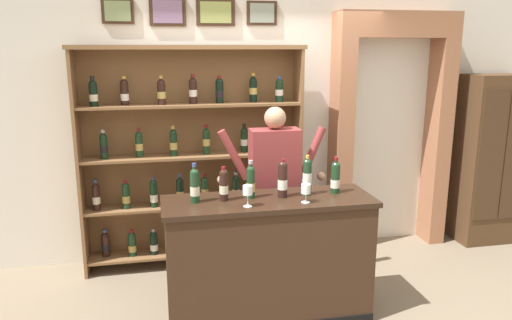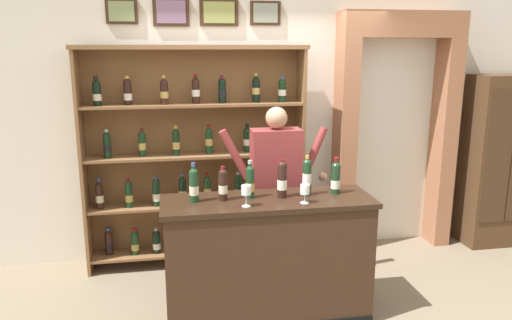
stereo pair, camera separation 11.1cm
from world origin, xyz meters
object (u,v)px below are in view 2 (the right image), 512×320
tasting_bottle_riserva (250,181)px  tasting_bottle_prosecco (336,178)px  shopkeeper (276,177)px  tasting_bottle_bianco (307,176)px  wine_glass_center (246,191)px  tasting_bottle_brunello (194,185)px  wine_shelf (195,154)px  tasting_bottle_rosso (282,179)px  tasting_bottle_super_tuscan (223,184)px  wine_glass_right (305,190)px  tasting_counter (268,259)px  side_cabinet (497,161)px

tasting_bottle_riserva → tasting_bottle_prosecco: size_ratio=1.02×
shopkeeper → tasting_bottle_riserva: (-0.32, -0.51, 0.11)m
shopkeeper → tasting_bottle_prosecco: bearing=-53.7°
tasting_bottle_bianco → wine_glass_center: 0.56m
shopkeeper → tasting_bottle_bianco: (0.14, -0.52, 0.13)m
tasting_bottle_brunello → wine_shelf: bearing=86.5°
wine_shelf → wine_glass_center: bearing=-77.2°
shopkeeper → tasting_bottle_rosso: (-0.07, -0.54, 0.12)m
tasting_bottle_rosso → tasting_bottle_brunello: bearing=179.9°
tasting_bottle_prosecco → shopkeeper: bearing=126.3°
shopkeeper → tasting_bottle_bianco: shopkeeper is taller
tasting_bottle_super_tuscan → wine_glass_right: bearing=-16.7°
tasting_bottle_riserva → wine_glass_center: bearing=-107.0°
wine_glass_center → tasting_counter: bearing=38.0°
tasting_bottle_super_tuscan → wine_glass_center: size_ratio=1.64×
wine_glass_center → tasting_bottle_riserva: bearing=73.0°
wine_glass_right → wine_glass_center: 0.45m
wine_shelf → tasting_bottle_bianco: wine_shelf is taller
shopkeeper → tasting_bottle_riserva: 0.61m
tasting_bottle_bianco → tasting_bottle_brunello: bearing=-178.9°
tasting_bottle_riserva → tasting_bottle_bianco: (0.46, -0.01, 0.02)m
side_cabinet → tasting_counter: (-2.80, -1.12, -0.43)m
tasting_bottle_bianco → tasting_bottle_riserva: bearing=179.0°
tasting_bottle_super_tuscan → tasting_bottle_riserva: bearing=6.0°
wine_shelf → tasting_counter: (0.50, -1.18, -0.62)m
shopkeeper → wine_glass_right: 0.72m
tasting_counter → tasting_bottle_bianco: size_ratio=5.11×
side_cabinet → tasting_counter: size_ratio=1.13×
tasting_counter → tasting_bottle_super_tuscan: bearing=174.5°
tasting_bottle_riserva → wine_glass_right: tasting_bottle_riserva is taller
tasting_counter → tasting_bottle_bianco: tasting_bottle_bianco is taller
wine_glass_right → wine_shelf: bearing=119.6°
side_cabinet → tasting_bottle_rosso: (-2.68, -1.10, 0.22)m
tasting_bottle_rosso → wine_glass_center: (-0.31, -0.18, -0.03)m
tasting_bottle_brunello → tasting_bottle_super_tuscan: bearing=0.9°
tasting_bottle_bianco → wine_glass_right: tasting_bottle_bianco is taller
tasting_bottle_prosecco → wine_glass_right: tasting_bottle_prosecco is taller
wine_shelf → tasting_bottle_brunello: size_ratio=7.11×
tasting_bottle_prosecco → wine_glass_right: size_ratio=2.03×
wine_shelf → shopkeeper: wine_shelf is taller
wine_glass_right → tasting_bottle_riserva: bearing=152.4°
wine_shelf → shopkeeper: 0.92m
tasting_counter → wine_glass_center: size_ratio=10.14×
wine_shelf → tasting_bottle_super_tuscan: wine_shelf is taller
side_cabinet → tasting_bottle_super_tuscan: bearing=-160.8°
tasting_bottle_brunello → tasting_bottle_bianco: 0.89m
side_cabinet → tasting_bottle_brunello: bearing=-162.0°
wine_glass_right → wine_glass_center: wine_glass_center is taller
tasting_bottle_bianco → wine_glass_right: size_ratio=2.22×
shopkeeper → tasting_bottle_bianco: size_ratio=5.11×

